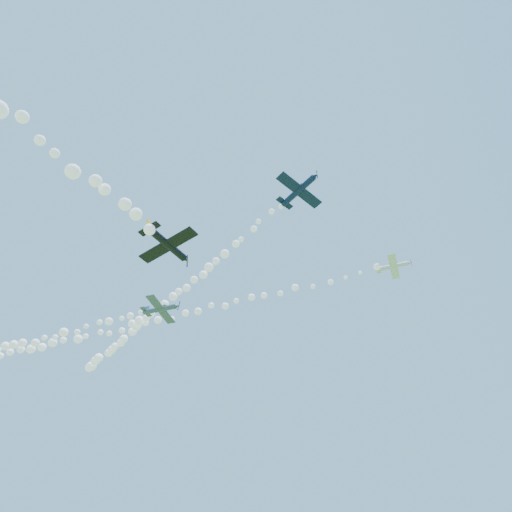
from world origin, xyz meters
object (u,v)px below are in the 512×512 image
at_px(plane_navy, 299,190).
at_px(plane_black, 168,245).
at_px(plane_grey, 161,309).
at_px(plane_white, 393,266).

relative_size(plane_navy, plane_black, 0.95).
bearing_deg(plane_grey, plane_white, 13.59).
xyz_separation_m(plane_white, plane_black, (-22.33, -32.37, -12.61)).
height_order(plane_navy, plane_black, plane_navy).
distance_m(plane_white, plane_black, 41.30).
bearing_deg(plane_black, plane_grey, 46.61).
xyz_separation_m(plane_white, plane_grey, (-38.48, -13.65, -5.32)).
distance_m(plane_white, plane_grey, 41.17).
bearing_deg(plane_navy, plane_black, -124.75).
xyz_separation_m(plane_navy, plane_black, (-14.28, -9.24, -12.47)).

